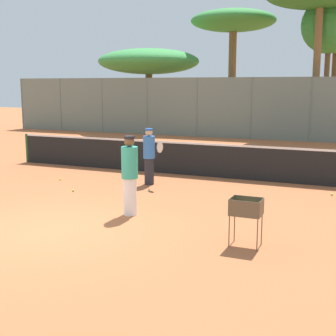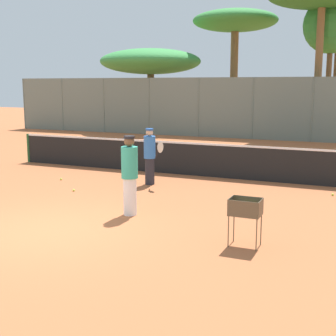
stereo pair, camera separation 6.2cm
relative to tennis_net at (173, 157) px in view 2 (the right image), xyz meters
The scene contains 12 objects.
ground_plane 6.64m from the tennis_net, 90.00° to the right, with size 80.00×80.00×0.00m, color #B26038.
tennis_net is the anchor object (origin of this frame).
back_fence 10.88m from the tennis_net, 90.00° to the left, with size 30.69×0.08×3.28m.
tree_2 15.50m from the tennis_net, 76.20° to the left, with size 3.07×3.07×7.64m.
tree_3 16.63m from the tennis_net, 98.67° to the left, with size 5.26×5.26×7.44m.
tree_4 15.58m from the tennis_net, 118.43° to the left, with size 6.35×6.35×5.11m.
player_white_outfit 5.00m from the tennis_net, 78.01° to the right, with size 0.37×0.92×1.79m.
player_red_cap 1.81m from the tennis_net, 88.97° to the right, with size 0.81×0.53×1.65m.
ball_cart 7.10m from the tennis_net, 56.30° to the right, with size 0.56×0.41×0.89m.
tennis_ball_0 3.63m from the tennis_net, 139.85° to the right, with size 0.07×0.07×0.07m, color #D1E54C.
tennis_ball_2 3.79m from the tennis_net, 113.39° to the right, with size 0.07×0.07×0.07m, color #D1E54C.
tennis_ball_4 5.23m from the tennis_net, 12.66° to the right, with size 0.07×0.07×0.07m, color #D1E54C.
Camera 2 is at (5.91, -7.27, 2.90)m, focal length 50.00 mm.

